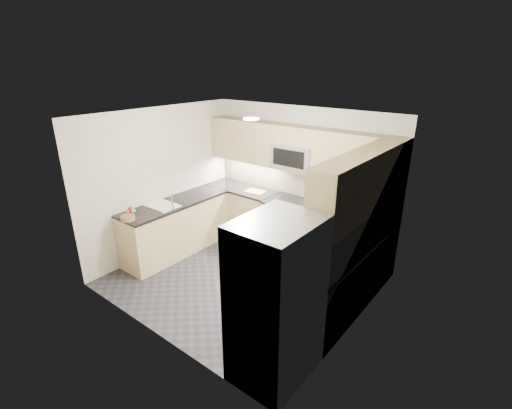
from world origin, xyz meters
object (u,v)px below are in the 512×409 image
at_px(gas_range, 288,226).
at_px(refrigerator, 276,301).
at_px(utensil_bowl, 364,214).
at_px(microwave, 295,156).
at_px(fruit_basket, 128,218).
at_px(cutting_board, 255,191).

height_order(gas_range, refrigerator, refrigerator).
xyz_separation_m(gas_range, utensil_bowl, (1.31, 0.06, 0.56)).
bearing_deg(utensil_bowl, gas_range, -177.23).
xyz_separation_m(microwave, fruit_basket, (-1.45, -2.34, -0.72)).
xyz_separation_m(refrigerator, utensil_bowl, (-0.14, 2.49, 0.12)).
bearing_deg(refrigerator, gas_range, 120.88).
xyz_separation_m(microwave, refrigerator, (1.45, -2.55, -0.80)).
distance_m(gas_range, utensil_bowl, 1.43).
relative_size(microwave, refrigerator, 0.42).
distance_m(refrigerator, cutting_board, 3.27).
xyz_separation_m(refrigerator, fruit_basket, (-2.90, 0.21, 0.08)).
distance_m(refrigerator, fruit_basket, 2.91).
height_order(utensil_bowl, fruit_basket, utensil_bowl).
bearing_deg(fruit_basket, gas_range, 56.78).
relative_size(microwave, utensil_bowl, 2.88).
bearing_deg(cutting_board, fruit_basket, -107.66).
bearing_deg(microwave, gas_range, -90.00).
xyz_separation_m(gas_range, fruit_basket, (-1.45, -2.21, 0.52)).
xyz_separation_m(utensil_bowl, cutting_board, (-2.06, -0.07, -0.07)).
distance_m(gas_range, fruit_basket, 2.69).
relative_size(microwave, cutting_board, 2.14).
height_order(gas_range, microwave, microwave).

